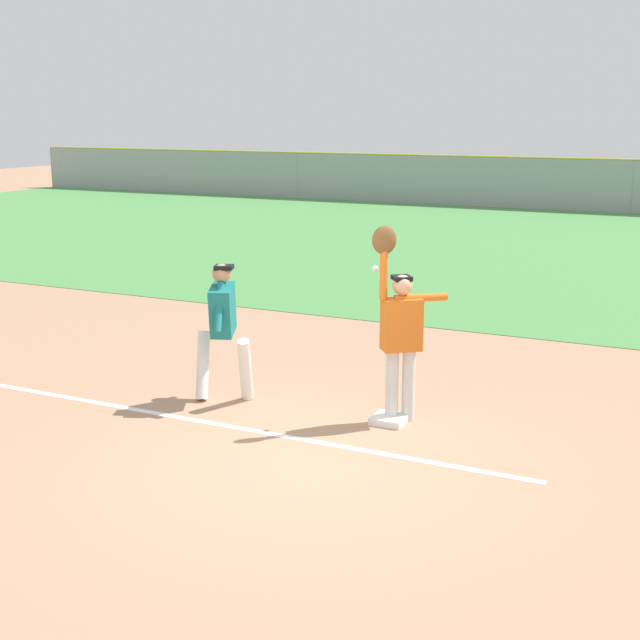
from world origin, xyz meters
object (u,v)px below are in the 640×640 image
Objects in this scene: baseball at (375,269)px; parked_car_tan at (396,179)px; first_base at (389,419)px; parked_car_green at (550,184)px; fielder at (400,327)px; runner at (223,322)px.

parked_car_tan is at bearing 110.56° from baseball.
first_base is 27.51m from parked_car_green.
first_base is at bearing 113.43° from fielder.
parked_car_green is (-1.68, 27.35, -0.32)m from runner.
fielder is at bearing 61.32° from first_base.
first_base is 0.09× the size of parked_car_green.
baseball is at bearing -81.65° from parked_car_green.
runner is 27.41m from parked_car_green.
fielder is 29.48m from parked_car_tan.
fielder reaches higher than baseball.
fielder is (0.06, 0.12, 1.08)m from first_base.
first_base is 5.14× the size of baseball.
runner is (-2.15, -0.12, 0.96)m from first_base.
parked_car_tan is (-10.62, 27.49, -0.45)m from fielder.
parked_car_tan is (-8.41, 27.73, -0.32)m from runner.
runner is at bearing 58.21° from fielder.
fielder is at bearing -1.97° from baseball.
baseball is (-0.32, 0.01, 0.65)m from fielder.
baseball reaches higher than runner.
runner is (-2.21, -0.24, -0.12)m from fielder.
runner is 28.98m from parked_car_tan.
baseball reaches higher than parked_car_green.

